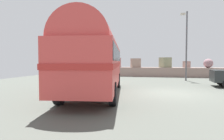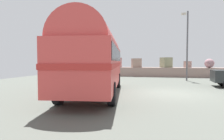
{
  "view_description": "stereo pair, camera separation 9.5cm",
  "coord_description": "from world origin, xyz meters",
  "views": [
    {
      "loc": [
        -0.93,
        -10.86,
        1.8
      ],
      "look_at": [
        -3.44,
        0.23,
        1.28
      ],
      "focal_mm": 29.78,
      "sensor_mm": 36.0,
      "label": 1
    },
    {
      "loc": [
        -0.84,
        -10.83,
        1.8
      ],
      "look_at": [
        -3.44,
        0.23,
        1.28
      ],
      "focal_mm": 29.78,
      "sensor_mm": 36.0,
      "label": 2
    }
  ],
  "objects": [
    {
      "name": "ground",
      "position": [
        0.0,
        0.0,
        0.01
      ],
      "size": [
        32.0,
        26.0,
        0.02
      ],
      "color": "#53574F"
    },
    {
      "name": "breakwater",
      "position": [
        -0.4,
        11.79,
        0.76
      ],
      "size": [
        31.36,
        2.54,
        2.46
      ],
      "color": "gray",
      "rests_on": "ground"
    },
    {
      "name": "vintage_coach",
      "position": [
        -4.03,
        -1.19,
        2.05
      ],
      "size": [
        3.71,
        8.85,
        3.7
      ],
      "rotation": [
        0.0,
        0.0,
        0.15
      ],
      "color": "black",
      "rests_on": "ground"
    },
    {
      "name": "lamp_post",
      "position": [
        1.94,
        7.52,
        3.61
      ],
      "size": [
        0.57,
        0.72,
        6.4
      ],
      "color": "#5B5B60",
      "rests_on": "ground"
    }
  ]
}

